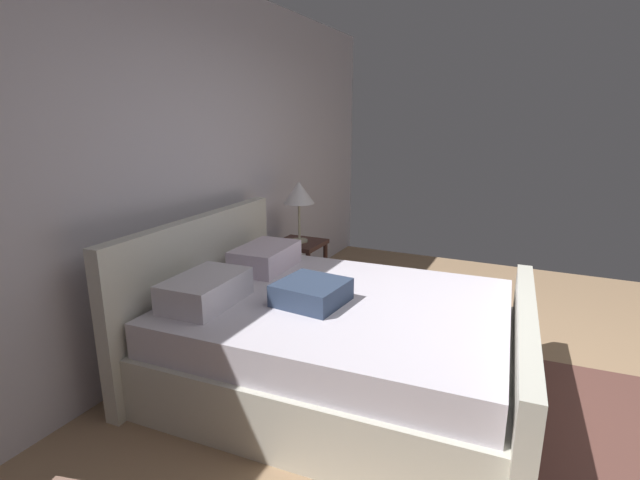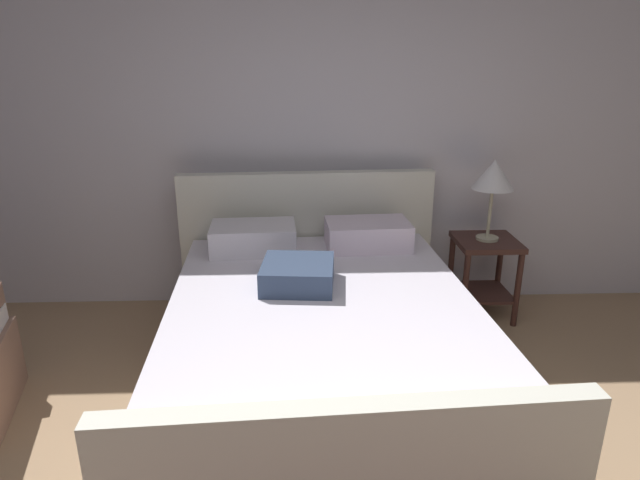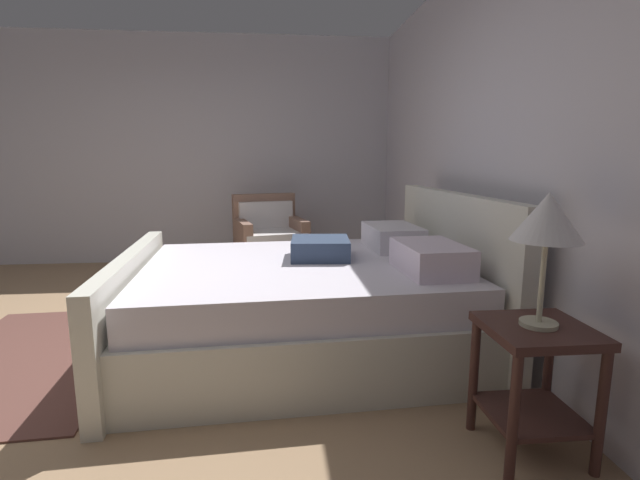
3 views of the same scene
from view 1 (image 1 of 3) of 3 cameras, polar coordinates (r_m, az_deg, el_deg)
name	(u,v)px [view 1 (image 1 of 3)]	position (r m, az deg, el deg)	size (l,w,h in m)	color
ground_plane	(552,422)	(3.29, 26.75, -19.41)	(6.24, 5.20, 0.02)	#A3815E
wall_back	(189,168)	(3.71, -15.86, 8.58)	(6.36, 0.12, 2.78)	silver
bed	(334,338)	(3.14, 1.70, -11.96)	(1.97, 2.40, 1.08)	silver
nightstand_right	(300,261)	(4.54, -2.53, -2.61)	(0.44, 0.44, 0.60)	#41251F
table_lamp_right	(299,194)	(4.39, -2.62, 5.67)	(0.29, 0.29, 0.58)	#B7B293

